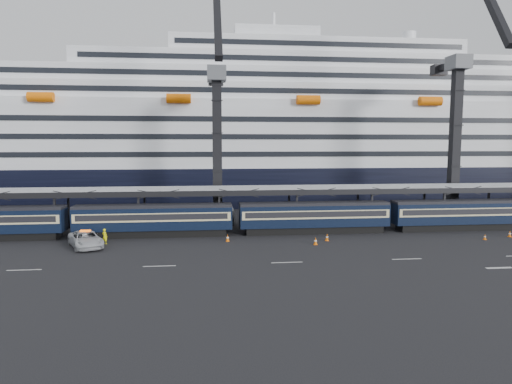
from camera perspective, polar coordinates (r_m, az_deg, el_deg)
The scene contains 14 objects.
ground at distance 52.14m, azimuth 18.51°, elevation -6.80°, with size 260.00×260.00×0.00m, color black.
lane_markings at distance 51.78m, azimuth 29.27°, elevation -7.35°, with size 111.00×4.27×0.02m.
train at distance 59.29m, azimuth 10.44°, elevation -2.89°, with size 133.05×3.00×4.05m.
canopy at distance 64.13m, azimuth 13.45°, elevation 0.47°, with size 130.00×6.25×5.53m.
cruise_ship at distance 94.33m, azimuth 6.35°, elevation 6.66°, with size 214.09×28.84×34.00m.
crane_dark_near at distance 64.70m, azimuth -4.88°, elevation 6.58°, with size 4.50×17.75×35.08m.
crane_dark_mid at distance 73.46m, azimuth 23.82°, elevation 7.14°, with size 4.50×18.24×39.64m.
pickup_truck at distance 53.59m, azimuth -20.51°, elevation -5.56°, with size 2.92×6.34×1.76m, color #B3B6BB.
worker at distance 54.61m, azimuth -18.38°, elevation -5.28°, with size 0.64×0.42×1.75m, color #FFFA0D.
traffic_cone_b at distance 53.39m, azimuth -3.57°, elevation -5.74°, with size 0.42×0.42×0.84m.
traffic_cone_c at distance 54.28m, azimuth 8.87°, elevation -5.60°, with size 0.42×0.42×0.84m.
traffic_cone_d at distance 52.02m, azimuth 7.45°, elevation -6.09°, with size 0.43×0.43×0.85m.
traffic_cone_e at distance 60.62m, azimuth 26.70°, elevation -5.03°, with size 0.34×0.34×0.69m.
traffic_cone_f at distance 63.79m, azimuth 29.15°, elevation -4.58°, with size 0.39×0.39×0.78m.
Camera 1 is at (-21.58, -46.08, 11.35)m, focal length 32.00 mm.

